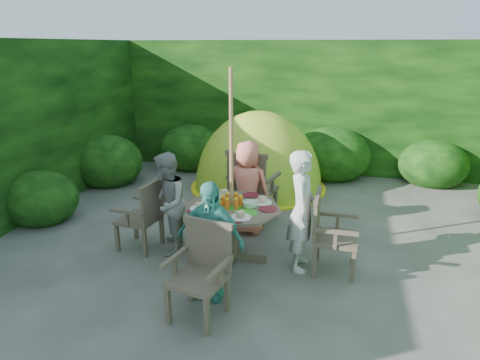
% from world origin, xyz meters
% --- Properties ---
extents(ground, '(60.00, 60.00, 0.00)m').
position_xyz_m(ground, '(0.00, 0.00, 0.00)').
color(ground, '#46443F').
rests_on(ground, ground).
extents(hedge_enclosure, '(9.00, 9.00, 2.50)m').
position_xyz_m(hedge_enclosure, '(0.00, 1.33, 1.25)').
color(hedge_enclosure, black).
rests_on(hedge_enclosure, ground).
extents(patio_table, '(1.15, 1.15, 0.79)m').
position_xyz_m(patio_table, '(-0.39, -0.29, 0.56)').
color(patio_table, '#453A2D').
rests_on(patio_table, ground).
extents(parasol_pole, '(0.04, 0.04, 2.20)m').
position_xyz_m(parasol_pole, '(-0.39, -0.29, 1.10)').
color(parasol_pole, olive).
rests_on(parasol_pole, ground).
extents(garden_chair_right, '(0.48, 0.53, 0.87)m').
position_xyz_m(garden_chair_right, '(0.71, -0.29, 0.46)').
color(garden_chair_right, '#453A2D').
rests_on(garden_chair_right, ground).
extents(garden_chair_left, '(0.51, 0.56, 0.84)m').
position_xyz_m(garden_chair_left, '(-1.50, -0.29, 0.45)').
color(garden_chair_left, '#453A2D').
rests_on(garden_chair_left, ground).
extents(garden_chair_back, '(0.71, 0.65, 1.02)m').
position_xyz_m(garden_chair_back, '(-0.40, 0.80, 0.54)').
color(garden_chair_back, '#453A2D').
rests_on(garden_chair_back, ground).
extents(garden_chair_front, '(0.59, 0.54, 0.86)m').
position_xyz_m(garden_chair_front, '(-0.39, -1.39, 0.46)').
color(garden_chair_front, '#453A2D').
rests_on(garden_chair_front, ground).
extents(child_right, '(0.36, 0.52, 1.36)m').
position_xyz_m(child_right, '(0.41, -0.29, 0.68)').
color(child_right, silver).
rests_on(child_right, ground).
extents(child_left, '(0.62, 0.71, 1.23)m').
position_xyz_m(child_left, '(-1.19, -0.28, 0.62)').
color(child_left, gray).
rests_on(child_left, ground).
extents(child_back, '(0.66, 0.48, 1.25)m').
position_xyz_m(child_back, '(-0.39, 0.51, 0.63)').
color(child_back, '#FE7C68').
rests_on(child_back, ground).
extents(child_front, '(0.74, 0.40, 1.21)m').
position_xyz_m(child_front, '(-0.40, -1.09, 0.60)').
color(child_front, teal).
rests_on(child_front, ground).
extents(dome_tent, '(2.41, 2.41, 2.70)m').
position_xyz_m(dome_tent, '(-0.62, 2.36, 0.00)').
color(dome_tent, '#99C024').
rests_on(dome_tent, ground).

